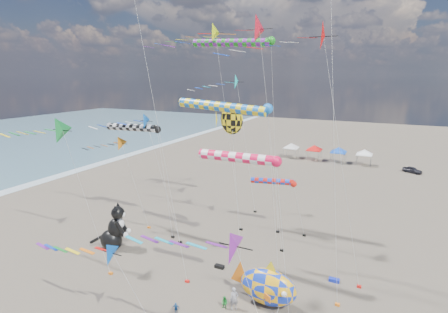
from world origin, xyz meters
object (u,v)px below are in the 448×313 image
fish_inflatable (267,287)px  child_blue (176,308)px  parked_car (412,170)px  person_adult (234,299)px  cat_inflatable (112,227)px  child_green (225,303)px

fish_inflatable → child_blue: bearing=-146.8°
parked_car → person_adult: bearing=-168.6°
cat_inflatable → person_adult: size_ratio=2.70×
child_green → child_blue: child_green is taller
fish_inflatable → parked_car: fish_inflatable is taller
cat_inflatable → person_adult: cat_inflatable is taller
child_green → child_blue: size_ratio=1.10×
child_blue → parked_car: parked_car is taller
person_adult → parked_car: 51.99m
cat_inflatable → child_green: bearing=-37.5°
person_adult → parked_car: person_adult is taller
fish_inflatable → person_adult: size_ratio=3.35×
parked_car → child_green: bearing=-169.2°
cat_inflatable → fish_inflatable: 17.82m
child_green → child_blue: 3.78m
fish_inflatable → child_blue: fish_inflatable is taller
cat_inflatable → child_green: cat_inflatable is taller
child_blue → parked_car: bearing=50.6°
child_blue → parked_car: size_ratio=0.29×
fish_inflatable → child_green: (-2.86, -1.76, -1.20)m
cat_inflatable → child_blue: bearing=-50.1°
person_adult → child_green: person_adult is taller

